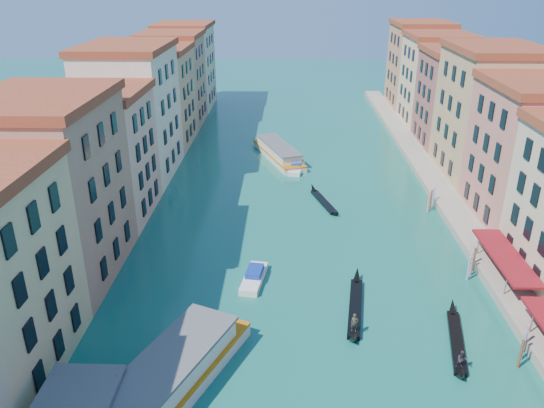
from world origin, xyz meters
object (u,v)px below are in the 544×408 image
at_px(vaporetto_near, 156,392).
at_px(gondola_right, 457,341).
at_px(vaporetto_far, 278,152).
at_px(gondola_fore, 355,306).

height_order(vaporetto_near, gondola_right, vaporetto_near).
bearing_deg(vaporetto_far, gondola_right, -92.50).
distance_m(vaporetto_near, vaporetto_far, 60.60).
relative_size(gondola_fore, gondola_right, 1.11).
xyz_separation_m(vaporetto_far, gondola_fore, (8.46, -46.69, -0.75)).
bearing_deg(vaporetto_far, gondola_fore, -100.30).
height_order(vaporetto_far, gondola_right, vaporetto_far).
height_order(vaporetto_near, gondola_fore, vaporetto_near).
distance_m(gondola_fore, gondola_right, 9.99).
distance_m(vaporetto_far, gondola_right, 54.64).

